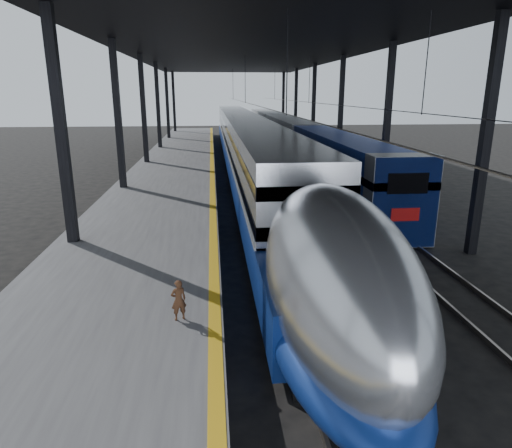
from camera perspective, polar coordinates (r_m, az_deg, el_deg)
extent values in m
plane|color=black|center=(13.05, -1.98, -12.40)|extent=(160.00, 160.00, 0.00)
cube|color=#4C4C4F|center=(32.09, -10.51, 5.56)|extent=(6.00, 80.00, 1.00)
cube|color=gold|center=(31.88, -5.51, 6.60)|extent=(0.30, 80.00, 0.01)
cube|color=slate|center=(32.10, -1.92, 5.06)|extent=(0.08, 80.00, 0.16)
cube|color=slate|center=(32.22, 0.65, 5.11)|extent=(0.08, 80.00, 0.16)
cube|color=slate|center=(32.79, 6.87, 5.18)|extent=(0.08, 80.00, 0.16)
cube|color=slate|center=(33.12, 9.32, 5.20)|extent=(0.08, 80.00, 0.16)
cube|color=black|center=(17.32, -23.02, 9.13)|extent=(0.35, 0.35, 9.00)
cube|color=black|center=(19.46, 26.74, 9.33)|extent=(0.35, 0.35, 9.00)
cube|color=black|center=(27.00, -16.80, 11.77)|extent=(0.35, 0.35, 9.00)
cube|color=black|center=(28.42, 16.06, 12.02)|extent=(0.35, 0.35, 9.00)
cube|color=black|center=(36.85, -13.84, 12.97)|extent=(0.35, 0.35, 9.00)
cube|color=black|center=(37.90, 10.52, 13.23)|extent=(0.35, 0.35, 9.00)
cube|color=black|center=(46.76, -12.12, 13.64)|extent=(0.35, 0.35, 9.00)
cube|color=black|center=(47.60, 7.19, 13.90)|extent=(0.35, 0.35, 9.00)
cube|color=black|center=(56.71, -11.00, 14.08)|extent=(0.35, 0.35, 9.00)
cube|color=black|center=(57.40, 4.99, 14.32)|extent=(0.35, 0.35, 9.00)
cube|color=black|center=(66.67, -10.21, 14.38)|extent=(0.35, 0.35, 9.00)
cube|color=black|center=(67.26, 3.42, 14.61)|extent=(0.35, 0.35, 9.00)
cube|color=black|center=(31.70, -0.88, 21.58)|extent=(18.00, 75.00, 0.45)
cylinder|color=slate|center=(31.57, -0.66, 14.79)|extent=(0.03, 74.00, 0.03)
cylinder|color=slate|center=(32.37, 8.49, 14.65)|extent=(0.03, 74.00, 0.03)
cube|color=#BBBDC3|center=(41.05, -1.76, 10.66)|extent=(2.95, 57.00, 4.07)
cube|color=navy|center=(39.71, -1.60, 8.63)|extent=(3.03, 62.00, 1.58)
cube|color=silver|center=(41.10, -1.76, 10.03)|extent=(3.05, 57.00, 0.10)
cube|color=black|center=(40.96, -1.78, 12.29)|extent=(2.99, 57.00, 0.43)
cube|color=black|center=(41.05, -1.76, 10.66)|extent=(2.99, 57.00, 0.43)
ellipsoid|color=#BBBDC3|center=(10.46, 9.74, -6.85)|extent=(2.95, 8.40, 4.07)
ellipsoid|color=navy|center=(10.97, 9.45, -12.49)|extent=(3.03, 8.40, 1.73)
ellipsoid|color=black|center=(7.88, 14.92, -8.64)|extent=(1.53, 2.20, 0.92)
cube|color=black|center=(11.38, 9.25, -16.11)|extent=(2.24, 2.60, 0.40)
cube|color=black|center=(31.97, -0.61, 5.24)|extent=(2.24, 2.60, 0.40)
cube|color=navy|center=(27.50, 10.85, 6.88)|extent=(2.74, 18.00, 3.71)
cube|color=gray|center=(19.72, 17.55, 2.84)|extent=(2.78, 1.20, 3.76)
cube|color=black|center=(19.00, 18.47, 4.84)|extent=(1.66, 0.06, 0.83)
cube|color=#B00D0D|center=(19.27, 18.14, 1.14)|extent=(1.17, 0.06, 0.54)
cube|color=gray|center=(45.91, 4.23, 10.72)|extent=(2.74, 18.00, 3.71)
cube|color=gray|center=(64.66, 1.38, 12.31)|extent=(2.74, 18.00, 3.71)
cube|color=black|center=(22.31, 14.83, -0.17)|extent=(2.15, 2.40, 0.36)
cube|color=black|center=(43.18, 4.85, 8.00)|extent=(2.15, 2.40, 0.36)
imported|color=#462817|center=(11.08, -9.65, -9.34)|extent=(0.43, 0.35, 1.01)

